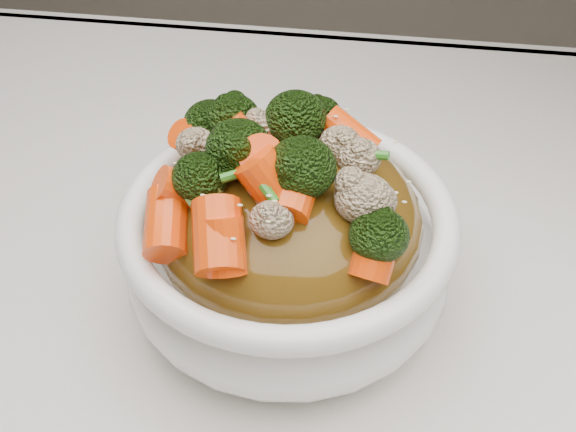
# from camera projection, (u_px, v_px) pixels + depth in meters

# --- Properties ---
(tablecloth) EXTENTS (1.20, 0.80, 0.04)m
(tablecloth) POSITION_uv_depth(u_px,v_px,m) (271.00, 309.00, 0.50)
(tablecloth) COLOR silver
(tablecloth) RESTS_ON dining_table
(bowl) EXTENTS (0.26, 0.26, 0.09)m
(bowl) POSITION_uv_depth(u_px,v_px,m) (288.00, 252.00, 0.46)
(bowl) COLOR white
(bowl) RESTS_ON tablecloth
(sauce_base) EXTENTS (0.21, 0.21, 0.10)m
(sauce_base) POSITION_uv_depth(u_px,v_px,m) (288.00, 219.00, 0.44)
(sauce_base) COLOR #56390E
(sauce_base) RESTS_ON bowl
(carrots) EXTENTS (0.21, 0.21, 0.05)m
(carrots) POSITION_uv_depth(u_px,v_px,m) (288.00, 140.00, 0.40)
(carrots) COLOR #FF4808
(carrots) RESTS_ON sauce_base
(broccoli) EXTENTS (0.21, 0.21, 0.04)m
(broccoli) POSITION_uv_depth(u_px,v_px,m) (288.00, 142.00, 0.40)
(broccoli) COLOR black
(broccoli) RESTS_ON sauce_base
(cauliflower) EXTENTS (0.21, 0.21, 0.04)m
(cauliflower) POSITION_uv_depth(u_px,v_px,m) (288.00, 144.00, 0.40)
(cauliflower) COLOR tan
(cauliflower) RESTS_ON sauce_base
(scallions) EXTENTS (0.15, 0.15, 0.02)m
(scallions) POSITION_uv_depth(u_px,v_px,m) (288.00, 139.00, 0.40)
(scallions) COLOR #28731A
(scallions) RESTS_ON sauce_base
(sesame_seeds) EXTENTS (0.18, 0.18, 0.01)m
(sesame_seeds) POSITION_uv_depth(u_px,v_px,m) (288.00, 139.00, 0.40)
(sesame_seeds) COLOR beige
(sesame_seeds) RESTS_ON sauce_base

